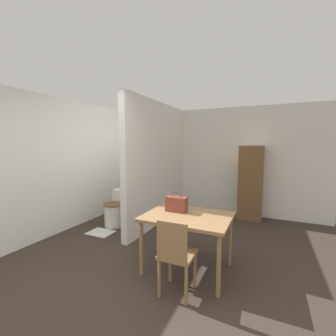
% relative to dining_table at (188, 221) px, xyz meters
% --- Properties ---
extents(ground_plane, '(16.00, 16.00, 0.00)m').
position_rel_dining_table_xyz_m(ground_plane, '(-0.46, -1.05, -0.66)').
color(ground_plane, '#382D26').
extents(wall_back, '(5.28, 0.12, 2.50)m').
position_rel_dining_table_xyz_m(wall_back, '(-0.46, 2.80, 0.59)').
color(wall_back, white).
rests_on(wall_back, ground_plane).
extents(wall_left, '(0.12, 4.79, 2.50)m').
position_rel_dining_table_xyz_m(wall_left, '(-2.66, 0.84, 0.59)').
color(wall_left, white).
rests_on(wall_left, ground_plane).
extents(partition_wall, '(0.12, 2.48, 2.50)m').
position_rel_dining_table_xyz_m(partition_wall, '(-1.19, 1.50, 0.59)').
color(partition_wall, white).
rests_on(partition_wall, ground_plane).
extents(dining_table, '(1.09, 0.83, 0.74)m').
position_rel_dining_table_xyz_m(dining_table, '(0.00, 0.00, 0.00)').
color(dining_table, '#997047').
rests_on(dining_table, ground_plane).
extents(wooden_chair, '(0.37, 0.37, 0.86)m').
position_rel_dining_table_xyz_m(wooden_chair, '(0.06, -0.53, -0.19)').
color(wooden_chair, '#997047').
rests_on(wooden_chair, ground_plane).
extents(toilet, '(0.40, 0.55, 0.70)m').
position_rel_dining_table_xyz_m(toilet, '(-1.90, 0.95, -0.36)').
color(toilet, silver).
rests_on(toilet, ground_plane).
extents(handbag, '(0.28, 0.14, 0.28)m').
position_rel_dining_table_xyz_m(handbag, '(-0.19, 0.09, 0.18)').
color(handbag, brown).
rests_on(handbag, dining_table).
extents(wooden_cabinet, '(0.50, 0.42, 1.62)m').
position_rel_dining_table_xyz_m(wooden_cabinet, '(0.56, 2.52, 0.15)').
color(wooden_cabinet, brown).
rests_on(wooden_cabinet, ground_plane).
extents(bath_mat, '(0.46, 0.36, 0.01)m').
position_rel_dining_table_xyz_m(bath_mat, '(-1.90, 0.50, -0.66)').
color(bath_mat, silver).
rests_on(bath_mat, ground_plane).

